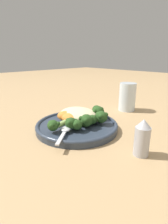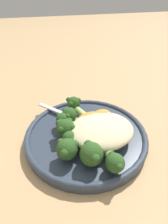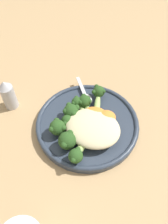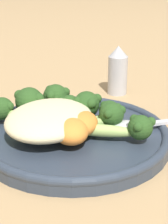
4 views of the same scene
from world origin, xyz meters
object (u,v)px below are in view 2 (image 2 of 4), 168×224
quinoa_mound (101,130)px  broccoli_stalk_7 (108,151)px  sweet_potato_chunk_0 (102,118)px  broccoli_stalk_6 (93,148)px  plate (86,135)px  broccoli_stalk_3 (73,128)px  broccoli_stalk_4 (78,135)px  broccoli_stalk_2 (73,122)px  broccoli_stalk_0 (78,108)px  spoon (63,113)px  broccoli_stalk_5 (74,144)px  broccoli_stalk_1 (76,118)px  sweet_potato_chunk_1 (93,121)px

quinoa_mound → broccoli_stalk_7: 0.05m
quinoa_mound → sweet_potato_chunk_0: quinoa_mound is taller
broccoli_stalk_6 → plate: bearing=-161.8°
broccoli_stalk_3 → plate: bearing=180.0°
broccoli_stalk_4 → sweet_potato_chunk_0: (-0.06, -0.03, 0.00)m
plate → broccoli_stalk_2: size_ratio=2.29×
broccoli_stalk_0 → sweet_potato_chunk_0: (-0.03, 0.05, 0.00)m
broccoli_stalk_2 → broccoli_stalk_6: (-0.01, 0.08, 0.01)m
broccoli_stalk_4 → sweet_potato_chunk_0: size_ratio=1.68×
sweet_potato_chunk_0 → broccoli_stalk_6: bearing=56.5°
sweet_potato_chunk_0 → spoon: 0.09m
broccoli_stalk_5 → sweet_potato_chunk_0: broccoli_stalk_5 is taller
broccoli_stalk_5 → broccoli_stalk_7: bearing=115.7°
plate → broccoli_stalk_5: 0.06m
plate → broccoli_stalk_1: broccoli_stalk_1 is taller
broccoli_stalk_6 → broccoli_stalk_2: bearing=-145.1°
broccoli_stalk_5 → broccoli_stalk_3: bearing=-137.4°
broccoli_stalk_1 → broccoli_stalk_3: 0.03m
broccoli_stalk_3 → broccoli_stalk_4: bearing=104.4°
quinoa_mound → spoon: bearing=-61.0°
broccoli_stalk_1 → sweet_potato_chunk_1: 0.04m
quinoa_mound → broccoli_stalk_7: (0.01, 0.05, -0.00)m
plate → broccoli_stalk_0: bearing=-93.1°
quinoa_mound → broccoli_stalk_0: size_ratio=1.10×
spoon → plate: bearing=165.0°
broccoli_stalk_7 → sweet_potato_chunk_1: bearing=-177.1°
quinoa_mound → sweet_potato_chunk_1: bearing=-82.3°
broccoli_stalk_5 → plate: bearing=-166.4°
broccoli_stalk_0 → spoon: 0.04m
broccoli_stalk_6 → sweet_potato_chunk_1: 0.08m
broccoli_stalk_5 → broccoli_stalk_7: broccoli_stalk_5 is taller
broccoli_stalk_7 → broccoli_stalk_0: bearing=-170.6°
broccoli_stalk_0 → quinoa_mound: bearing=177.9°
plate → broccoli_stalk_3: bearing=-5.1°
broccoli_stalk_6 → broccoli_stalk_7: (-0.02, 0.01, -0.00)m
broccoli_stalk_6 → sweet_potato_chunk_1: size_ratio=1.80×
quinoa_mound → broccoli_stalk_5: size_ratio=1.10×
quinoa_mound → broccoli_stalk_3: (0.05, -0.03, -0.00)m
sweet_potato_chunk_0 → spoon: sweet_potato_chunk_0 is taller
broccoli_stalk_6 → sweet_potato_chunk_1: broccoli_stalk_6 is taller
broccoli_stalk_7 → spoon: bearing=-157.4°
broccoli_stalk_0 → broccoli_stalk_6: broccoli_stalk_6 is taller
broccoli_stalk_1 → sweet_potato_chunk_0: bearing=-152.9°
quinoa_mound → broccoli_stalk_1: bearing=-58.9°
plate → sweet_potato_chunk_0: 0.05m
broccoli_stalk_2 → broccoli_stalk_3: (0.01, 0.02, 0.00)m
broccoli_stalk_1 → broccoli_stalk_3: size_ratio=0.81×
broccoli_stalk_2 → broccoli_stalk_3: 0.02m
broccoli_stalk_0 → broccoli_stalk_4: bearing=149.1°
broccoli_stalk_0 → sweet_potato_chunk_1: size_ratio=1.69×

